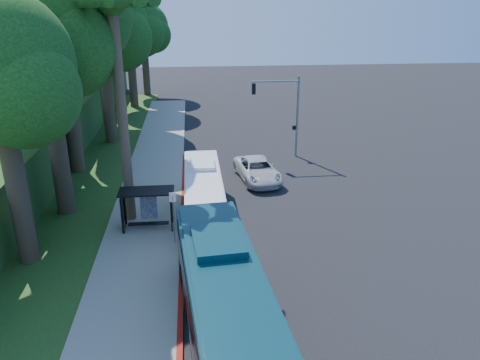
{
  "coord_description": "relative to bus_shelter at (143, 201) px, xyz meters",
  "views": [
    {
      "loc": [
        -4.15,
        -28.62,
        12.96
      ],
      "look_at": [
        -1.08,
        1.0,
        1.42
      ],
      "focal_mm": 35.0,
      "sensor_mm": 36.0,
      "label": 1
    }
  ],
  "objects": [
    {
      "name": "teal_bus",
      "position": [
        4.12,
        -11.08,
        0.14
      ],
      "size": [
        4.04,
        13.56,
        3.98
      ],
      "rotation": [
        0.0,
        0.0,
        0.09
      ],
      "color": "#0A323C",
      "rests_on": "ground"
    },
    {
      "name": "sidewalk",
      "position": [
        -0.04,
        2.86,
        -1.75
      ],
      "size": [
        4.5,
        70.0,
        0.12
      ],
      "primitive_type": "cube",
      "color": "gray",
      "rests_on": "ground"
    },
    {
      "name": "tree_2",
      "position": [
        -4.64,
        18.84,
        8.67
      ],
      "size": [
        8.82,
        8.4,
        15.12
      ],
      "color": "#382B1E",
      "rests_on": "ground"
    },
    {
      "name": "palm_tree",
      "position": [
        -0.94,
        1.36,
        10.57
      ],
      "size": [
        4.2,
        4.2,
        14.4
      ],
      "color": "#4C3F2D",
      "rests_on": "ground"
    },
    {
      "name": "tree_5",
      "position": [
        -3.16,
        42.84,
        7.16
      ],
      "size": [
        7.35,
        7.0,
        12.86
      ],
      "color": "#382B1E",
      "rests_on": "ground"
    },
    {
      "name": "tree_1",
      "position": [
        -6.12,
        10.84,
        10.92
      ],
      "size": [
        10.5,
        10.0,
        18.26
      ],
      "color": "#382B1E",
      "rests_on": "ground"
    },
    {
      "name": "bus_shelter",
      "position": [
        0.0,
        0.0,
        0.0
      ],
      "size": [
        3.2,
        1.51,
        2.55
      ],
      "color": "black",
      "rests_on": "ground"
    },
    {
      "name": "traffic_signal_pole",
      "position": [
        11.04,
        12.86,
        2.62
      ],
      "size": [
        4.1,
        0.3,
        7.0
      ],
      "color": "gray",
      "rests_on": "ground"
    },
    {
      "name": "pickup",
      "position": [
        7.89,
        7.39,
        -1.0
      ],
      "size": [
        3.46,
        6.11,
        1.61
      ],
      "primitive_type": "imported",
      "rotation": [
        0.0,
        0.0,
        0.14
      ],
      "color": "silver",
      "rests_on": "ground"
    },
    {
      "name": "ground",
      "position": [
        7.26,
        2.86,
        -1.81
      ],
      "size": [
        140.0,
        140.0,
        0.0
      ],
      "primitive_type": "plane",
      "color": "black",
      "rests_on": "ground"
    },
    {
      "name": "tree_0",
      "position": [
        -5.14,
        2.84,
        9.4
      ],
      "size": [
        8.4,
        8.0,
        15.7
      ],
      "color": "#382B1E",
      "rests_on": "ground"
    },
    {
      "name": "tree_4",
      "position": [
        -4.14,
        34.84,
        7.92
      ],
      "size": [
        8.4,
        8.0,
        14.14
      ],
      "color": "#382B1E",
      "rests_on": "ground"
    },
    {
      "name": "red_curb",
      "position": [
        2.26,
        -1.14,
        -1.74
      ],
      "size": [
        0.25,
        30.0,
        0.13
      ],
      "primitive_type": "cube",
      "color": "#9D1C11",
      "rests_on": "ground"
    },
    {
      "name": "grass_verge",
      "position": [
        -5.74,
        7.86,
        -1.78
      ],
      "size": [
        8.0,
        70.0,
        0.06
      ],
      "primitive_type": "cube",
      "color": "#234719",
      "rests_on": "ground"
    },
    {
      "name": "tree_3",
      "position": [
        -6.62,
        26.84,
        10.17
      ],
      "size": [
        10.08,
        9.6,
        17.28
      ],
      "color": "#382B1E",
      "rests_on": "ground"
    },
    {
      "name": "white_bus",
      "position": [
        3.61,
        1.08,
        -0.26
      ],
      "size": [
        2.34,
        10.67,
        3.18
      ],
      "rotation": [
        0.0,
        0.0,
        0.0
      ],
      "color": "white",
      "rests_on": "ground"
    },
    {
      "name": "stop_sign_pole",
      "position": [
        1.86,
        -2.14,
        0.28
      ],
      "size": [
        0.35,
        0.06,
        3.17
      ],
      "color": "gray",
      "rests_on": "ground"
    }
  ]
}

